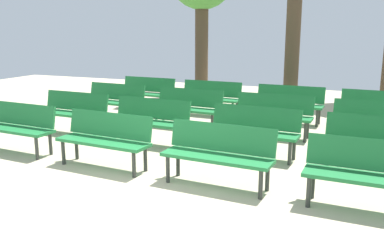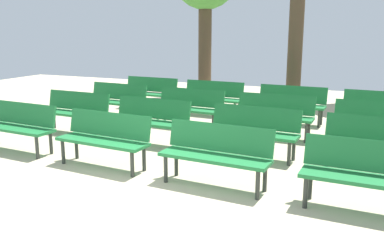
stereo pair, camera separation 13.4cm
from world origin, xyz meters
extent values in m
plane|color=#BCAD8E|center=(0.00, 0.00, 0.00)|extent=(24.00, 24.00, 0.00)
cube|color=#1E7238|center=(-2.90, 1.65, 0.43)|extent=(1.62, 0.54, 0.05)
cube|color=#1E7238|center=(-2.89, 1.85, 0.68)|extent=(1.60, 0.22, 0.40)
cylinder|color=#2D332D|center=(-2.21, 1.45, 0.20)|extent=(0.06, 0.06, 0.40)
cylinder|color=#2D332D|center=(-2.19, 1.77, 0.20)|extent=(0.06, 0.06, 0.40)
cube|color=#1E7238|center=(-0.91, 1.53, 0.43)|extent=(1.63, 0.55, 0.05)
cube|color=#1E7238|center=(-0.89, 1.73, 0.68)|extent=(1.60, 0.23, 0.40)
cylinder|color=#2D332D|center=(-1.62, 1.42, 0.20)|extent=(0.06, 0.06, 0.40)
cylinder|color=#2D332D|center=(-0.22, 1.32, 0.20)|extent=(0.06, 0.06, 0.40)
cylinder|color=#2D332D|center=(-1.59, 1.73, 0.20)|extent=(0.06, 0.06, 0.40)
cylinder|color=#2D332D|center=(-0.20, 1.64, 0.20)|extent=(0.06, 0.06, 0.40)
cube|color=#1E7238|center=(1.06, 1.44, 0.43)|extent=(1.62, 0.54, 0.05)
cube|color=#1E7238|center=(1.07, 1.64, 0.68)|extent=(1.60, 0.22, 0.40)
cylinder|color=#2D332D|center=(0.35, 1.32, 0.20)|extent=(0.06, 0.06, 0.40)
cylinder|color=#2D332D|center=(1.74, 1.24, 0.20)|extent=(0.06, 0.06, 0.40)
cylinder|color=#2D332D|center=(0.37, 1.64, 0.20)|extent=(0.06, 0.06, 0.40)
cylinder|color=#2D332D|center=(1.76, 1.56, 0.20)|extent=(0.06, 0.06, 0.40)
cube|color=#1E7238|center=(3.07, 1.35, 0.43)|extent=(1.62, 0.50, 0.05)
cube|color=#1E7238|center=(3.08, 1.55, 0.68)|extent=(1.60, 0.18, 0.40)
cylinder|color=#2D332D|center=(2.36, 1.21, 0.20)|extent=(0.06, 0.06, 0.40)
cylinder|color=#2D332D|center=(2.37, 1.53, 0.20)|extent=(0.06, 0.06, 0.40)
cube|color=#1E7238|center=(-2.82, 3.17, 0.43)|extent=(1.62, 0.50, 0.05)
cube|color=#1E7238|center=(-2.81, 3.37, 0.68)|extent=(1.60, 0.18, 0.40)
cylinder|color=#2D332D|center=(-3.52, 3.04, 0.20)|extent=(0.06, 0.06, 0.40)
cylinder|color=#2D332D|center=(-2.12, 2.98, 0.20)|extent=(0.06, 0.06, 0.40)
cylinder|color=#2D332D|center=(-3.51, 3.35, 0.20)|extent=(0.06, 0.06, 0.40)
cylinder|color=#2D332D|center=(-2.11, 3.30, 0.20)|extent=(0.06, 0.06, 0.40)
cube|color=#1E7238|center=(-0.90, 3.05, 0.43)|extent=(1.62, 0.50, 0.05)
cube|color=#1E7238|center=(-0.89, 3.25, 0.68)|extent=(1.60, 0.19, 0.40)
cylinder|color=#2D332D|center=(-1.60, 2.91, 0.20)|extent=(0.06, 0.06, 0.40)
cylinder|color=#2D332D|center=(-0.20, 2.86, 0.20)|extent=(0.06, 0.06, 0.40)
cylinder|color=#2D332D|center=(-1.59, 3.23, 0.20)|extent=(0.06, 0.06, 0.40)
cylinder|color=#2D332D|center=(-0.19, 3.18, 0.20)|extent=(0.06, 0.06, 0.40)
cube|color=#1E7238|center=(1.17, 3.01, 0.43)|extent=(1.62, 0.53, 0.05)
cube|color=#1E7238|center=(1.18, 3.21, 0.68)|extent=(1.60, 0.21, 0.40)
cylinder|color=#2D332D|center=(0.46, 2.89, 0.20)|extent=(0.06, 0.06, 0.40)
cylinder|color=#2D332D|center=(1.86, 2.81, 0.20)|extent=(0.06, 0.06, 0.40)
cylinder|color=#2D332D|center=(0.48, 3.21, 0.20)|extent=(0.06, 0.06, 0.40)
cylinder|color=#2D332D|center=(1.88, 3.13, 0.20)|extent=(0.06, 0.06, 0.40)
cube|color=#1E7238|center=(3.16, 2.90, 0.43)|extent=(1.62, 0.54, 0.05)
cube|color=#1E7238|center=(3.18, 3.10, 0.68)|extent=(1.60, 0.22, 0.40)
cylinder|color=#2D332D|center=(2.46, 2.78, 0.20)|extent=(0.06, 0.06, 0.40)
cylinder|color=#2D332D|center=(2.48, 3.10, 0.20)|extent=(0.06, 0.06, 0.40)
cube|color=#1E7238|center=(-2.77, 4.69, 0.43)|extent=(1.63, 0.55, 0.05)
cube|color=#1E7238|center=(-2.76, 4.89, 0.68)|extent=(1.60, 0.23, 0.40)
cylinder|color=#2D332D|center=(-3.48, 4.58, 0.20)|extent=(0.06, 0.06, 0.40)
cylinder|color=#2D332D|center=(-2.09, 4.49, 0.20)|extent=(0.06, 0.06, 0.40)
cylinder|color=#2D332D|center=(-3.46, 4.90, 0.20)|extent=(0.06, 0.06, 0.40)
cylinder|color=#2D332D|center=(-2.06, 4.81, 0.20)|extent=(0.06, 0.06, 0.40)
cube|color=#1E7238|center=(-0.75, 4.58, 0.43)|extent=(1.62, 0.54, 0.05)
cube|color=#1E7238|center=(-0.74, 4.78, 0.68)|extent=(1.60, 0.22, 0.40)
cylinder|color=#2D332D|center=(-1.46, 4.46, 0.20)|extent=(0.06, 0.06, 0.40)
cylinder|color=#2D332D|center=(-0.06, 4.38, 0.20)|extent=(0.06, 0.06, 0.40)
cylinder|color=#2D332D|center=(-1.44, 4.78, 0.20)|extent=(0.06, 0.06, 0.40)
cylinder|color=#2D332D|center=(-0.04, 4.70, 0.20)|extent=(0.06, 0.06, 0.40)
cube|color=#1E7238|center=(1.21, 4.52, 0.43)|extent=(1.61, 0.47, 0.05)
cube|color=#1E7238|center=(1.21, 4.72, 0.68)|extent=(1.60, 0.15, 0.40)
cylinder|color=#2D332D|center=(0.51, 4.37, 0.20)|extent=(0.06, 0.06, 0.40)
cylinder|color=#2D332D|center=(1.91, 4.35, 0.20)|extent=(0.06, 0.06, 0.40)
cylinder|color=#2D332D|center=(0.51, 4.69, 0.20)|extent=(0.06, 0.06, 0.40)
cylinder|color=#2D332D|center=(1.91, 4.67, 0.20)|extent=(0.06, 0.06, 0.40)
cube|color=#1E7238|center=(3.17, 4.39, 0.43)|extent=(1.63, 0.55, 0.05)
cube|color=#1E7238|center=(3.19, 4.59, 0.68)|extent=(1.60, 0.23, 0.40)
cylinder|color=#2D332D|center=(2.46, 4.27, 0.20)|extent=(0.06, 0.06, 0.40)
cylinder|color=#2D332D|center=(2.48, 4.59, 0.20)|extent=(0.06, 0.06, 0.40)
cube|color=#1E7238|center=(-2.68, 6.21, 0.43)|extent=(1.62, 0.51, 0.05)
cube|color=#1E7238|center=(-2.67, 6.41, 0.68)|extent=(1.60, 0.19, 0.40)
cylinder|color=#2D332D|center=(-3.38, 6.08, 0.20)|extent=(0.06, 0.06, 0.40)
cylinder|color=#2D332D|center=(-1.99, 6.02, 0.20)|extent=(0.06, 0.06, 0.40)
cylinder|color=#2D332D|center=(-3.37, 6.40, 0.20)|extent=(0.06, 0.06, 0.40)
cylinder|color=#2D332D|center=(-1.97, 6.34, 0.20)|extent=(0.06, 0.06, 0.40)
cube|color=#1E7238|center=(-0.76, 6.10, 0.43)|extent=(1.62, 0.51, 0.05)
cube|color=#1E7238|center=(-0.75, 6.30, 0.68)|extent=(1.60, 0.19, 0.40)
cylinder|color=#2D332D|center=(-1.47, 5.97, 0.20)|extent=(0.06, 0.06, 0.40)
cylinder|color=#2D332D|center=(-0.07, 5.91, 0.20)|extent=(0.06, 0.06, 0.40)
cylinder|color=#2D332D|center=(-1.45, 6.29, 0.20)|extent=(0.06, 0.06, 0.40)
cylinder|color=#2D332D|center=(-0.05, 6.23, 0.20)|extent=(0.06, 0.06, 0.40)
cube|color=#1E7238|center=(1.28, 5.99, 0.43)|extent=(1.62, 0.50, 0.05)
cube|color=#1E7238|center=(1.29, 6.19, 0.68)|extent=(1.60, 0.19, 0.40)
cylinder|color=#2D332D|center=(0.58, 5.86, 0.20)|extent=(0.06, 0.06, 0.40)
cylinder|color=#2D332D|center=(1.98, 5.80, 0.20)|extent=(0.06, 0.06, 0.40)
cylinder|color=#2D332D|center=(0.59, 6.18, 0.20)|extent=(0.06, 0.06, 0.40)
cylinder|color=#2D332D|center=(1.99, 6.12, 0.20)|extent=(0.06, 0.06, 0.40)
cube|color=#1E7238|center=(3.24, 5.88, 0.43)|extent=(1.62, 0.53, 0.05)
cube|color=#1E7238|center=(3.25, 6.08, 0.68)|extent=(1.60, 0.21, 0.40)
cylinder|color=#2D332D|center=(2.53, 5.76, 0.20)|extent=(0.06, 0.06, 0.40)
cylinder|color=#2D332D|center=(2.55, 6.08, 0.20)|extent=(0.06, 0.06, 0.40)
cylinder|color=#4C3A28|center=(-2.03, 8.84, 1.61)|extent=(0.42, 0.42, 3.21)
cylinder|color=#4C3A28|center=(1.09, 7.35, 1.58)|extent=(0.38, 0.38, 3.15)
camera|label=1|loc=(2.88, -3.90, 2.21)|focal=39.05mm
camera|label=2|loc=(3.01, -3.85, 2.21)|focal=39.05mm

